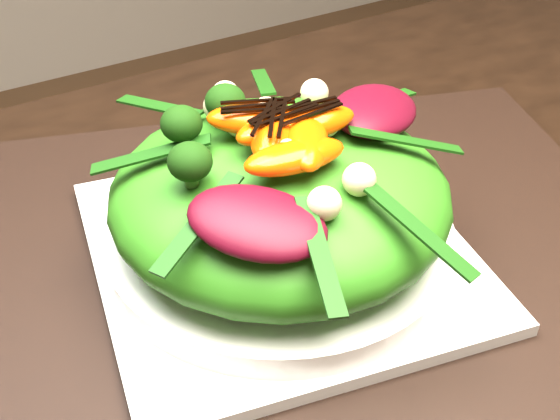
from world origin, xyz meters
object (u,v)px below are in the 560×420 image
salad_bowl (280,237)px  lettuce_mound (280,194)px  placemat (280,260)px  orange_segment (251,118)px  plate_base (280,252)px

salad_bowl → lettuce_mound: 0.04m
placemat → salad_bowl: salad_bowl is taller
lettuce_mound → orange_segment: (-0.01, 0.03, 0.05)m
salad_bowl → placemat: bearing=90.0°
placemat → orange_segment: orange_segment is taller
plate_base → placemat: bearing=90.0°
lettuce_mound → orange_segment: bearing=104.2°
salad_bowl → lettuce_mound: bearing=90.0°
salad_bowl → orange_segment: 0.09m
plate_base → lettuce_mound: (0.00, 0.00, 0.05)m
salad_bowl → orange_segment: (-0.01, 0.03, 0.08)m
placemat → salad_bowl: (0.00, -0.00, 0.02)m
placemat → salad_bowl: bearing=-90.0°
plate_base → salad_bowl: salad_bowl is taller
plate_base → orange_segment: 0.10m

